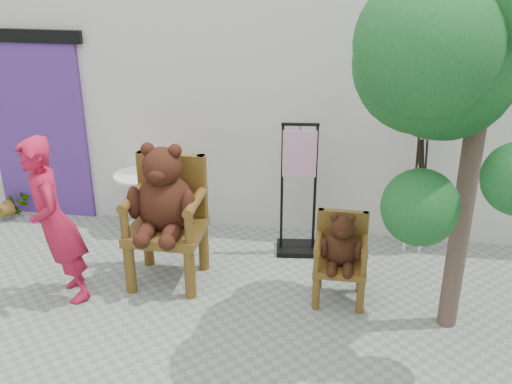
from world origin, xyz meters
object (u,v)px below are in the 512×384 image
(stool_bucket, at_px, (417,197))
(tree, at_px, (454,45))
(person, at_px, (54,222))
(display_stand, at_px, (298,204))
(cafe_table, at_px, (141,195))
(chair_big, at_px, (165,204))
(chair_small, at_px, (341,249))

(stool_bucket, distance_m, tree, 2.44)
(person, relative_size, display_stand, 1.11)
(person, distance_m, cafe_table, 1.67)
(cafe_table, distance_m, tree, 4.09)
(tree, bearing_deg, chair_big, 170.04)
(chair_small, relative_size, cafe_table, 1.33)
(tree, bearing_deg, chair_small, 155.15)
(cafe_table, relative_size, tree, 0.20)
(chair_small, bearing_deg, tree, -24.85)
(display_stand, distance_m, tree, 2.64)
(chair_small, xyz_separation_m, cafe_table, (-2.42, 1.17, -0.11))
(chair_big, height_order, tree, tree)
(chair_small, height_order, tree, tree)
(tree, bearing_deg, display_stand, 135.17)
(chair_big, bearing_deg, stool_bucket, 22.82)
(person, bearing_deg, chair_small, 61.65)
(cafe_table, distance_m, display_stand, 1.95)
(chair_small, distance_m, cafe_table, 2.69)
(chair_big, xyz_separation_m, chair_small, (1.76, -0.10, -0.31))
(chair_big, distance_m, chair_small, 1.78)
(display_stand, height_order, stool_bucket, display_stand)
(person, relative_size, tree, 0.49)
(person, distance_m, display_stand, 2.55)
(chair_big, distance_m, tree, 3.05)
(tree, bearing_deg, person, -178.60)
(person, xyz_separation_m, tree, (3.42, 0.08, 1.72))
(chair_small, relative_size, tree, 0.27)
(chair_small, bearing_deg, person, -170.97)
(display_stand, height_order, tree, tree)
(chair_big, bearing_deg, chair_small, -3.13)
(cafe_table, xyz_separation_m, stool_bucket, (3.22, -0.00, 0.20))
(person, height_order, tree, tree)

